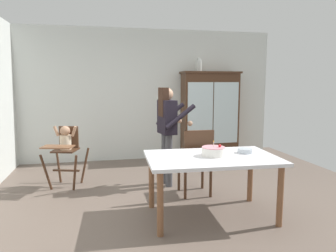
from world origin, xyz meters
name	(u,v)px	position (x,y,z in m)	size (l,w,h in m)	color
ground_plane	(179,203)	(0.00, 0.00, 0.00)	(6.24, 6.24, 0.00)	#66564C
wall_back	(149,95)	(0.00, 2.63, 1.35)	(5.32, 0.06, 2.70)	silver
china_cabinet	(210,115)	(1.26, 2.37, 0.92)	(1.23, 0.48, 1.84)	#422819
ceramic_vase	(199,66)	(1.00, 2.37, 1.95)	(0.13, 0.13, 0.27)	#B2B7B2
high_chair_with_toddler	(65,145)	(-1.54, 1.05, 0.65)	(0.71, 0.79, 0.95)	#422819
adult_person	(167,124)	(0.00, 0.79, 0.97)	(0.56, 0.55, 1.53)	#47474C
dining_table	(212,164)	(0.27, -0.49, 0.65)	(1.57, 1.03, 0.74)	silver
birthday_cake	(214,151)	(0.30, -0.47, 0.79)	(0.28, 0.28, 0.19)	white
serving_bowl	(245,151)	(0.73, -0.41, 0.77)	(0.18, 0.18, 0.06)	#B2BCC6
dining_chair_far_side	(197,158)	(0.30, 0.21, 0.56)	(0.44, 0.44, 0.96)	#422819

